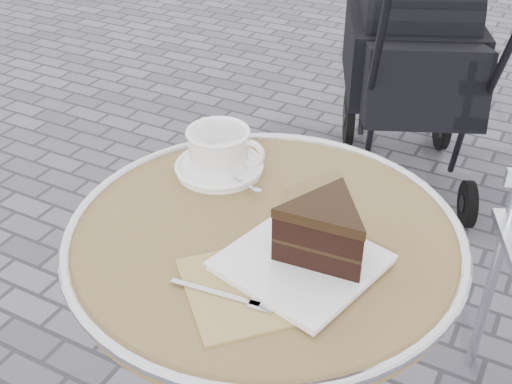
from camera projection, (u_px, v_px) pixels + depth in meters
The scene contains 4 objects.
cafe_table at pixel (264, 300), 1.24m from camera, with size 0.72×0.72×0.74m.
cappuccino_set at pixel (220, 153), 1.29m from camera, with size 0.20×0.18×0.09m.
cake_plate_set at pixel (318, 239), 1.04m from camera, with size 0.34×0.37×0.12m.
baby_stroller at pixel (412, 71), 2.44m from camera, with size 0.78×1.05×1.00m.
Camera 1 is at (0.41, -0.81, 1.43)m, focal length 45.00 mm.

